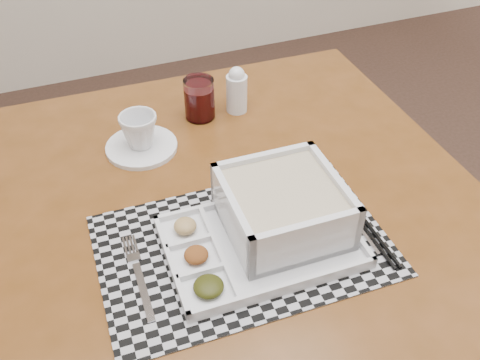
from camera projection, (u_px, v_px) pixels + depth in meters
name	position (u px, v px, depth m)	size (l,w,h in m)	color
dining_table	(227.00, 230.00, 1.05)	(1.00, 1.00, 0.73)	#4F2C0E
placemat	(243.00, 245.00, 0.92)	(0.49, 0.32, 0.00)	#9E9EA5
serving_tray	(276.00, 216.00, 0.91)	(0.33, 0.24, 0.10)	silver
fork	(138.00, 274.00, 0.86)	(0.02, 0.19, 0.00)	silver
spoon	(342.00, 201.00, 0.99)	(0.04, 0.18, 0.01)	silver
chopsticks	(361.00, 219.00, 0.96)	(0.02, 0.24, 0.01)	black
saucer	(142.00, 147.00, 1.12)	(0.15, 0.15, 0.01)	silver
cup	(139.00, 131.00, 1.10)	(0.08, 0.08, 0.07)	silver
juice_glass	(199.00, 100.00, 1.19)	(0.07, 0.07, 0.09)	white
creamer_bottle	(237.00, 90.00, 1.20)	(0.05, 0.05, 0.11)	silver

